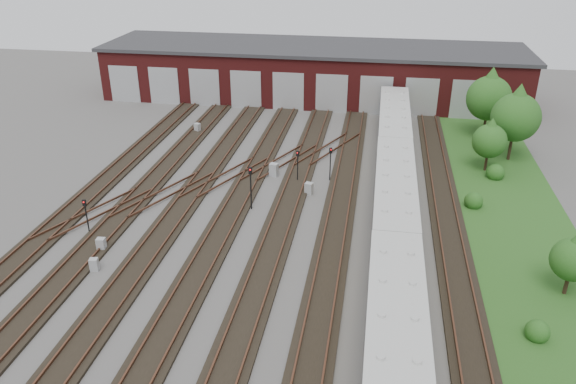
# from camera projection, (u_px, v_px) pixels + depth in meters

# --- Properties ---
(ground) EXTENTS (120.00, 120.00, 0.00)m
(ground) POSITION_uv_depth(u_px,v_px,m) (230.00, 275.00, 35.09)
(ground) COLOR #403E3B
(ground) RESTS_ON ground
(track_network) EXTENTS (30.40, 70.00, 0.33)m
(track_network) POSITION_uv_depth(u_px,v_px,m) (230.00, 268.00, 35.59)
(track_network) COLOR black
(track_network) RESTS_ON ground
(maintenance_shed) EXTENTS (51.00, 12.50, 6.35)m
(maintenance_shed) POSITION_uv_depth(u_px,v_px,m) (312.00, 71.00, 69.15)
(maintenance_shed) COLOR #561515
(maintenance_shed) RESTS_ON ground
(grass_verge) EXTENTS (8.00, 55.00, 0.05)m
(grass_verge) POSITION_uv_depth(u_px,v_px,m) (516.00, 223.00, 41.12)
(grass_verge) COLOR #234E1A
(grass_verge) RESTS_ON ground
(metro_train) EXTENTS (2.89, 47.95, 3.30)m
(metro_train) POSITION_uv_depth(u_px,v_px,m) (394.00, 196.00, 40.54)
(metro_train) COLOR black
(metro_train) RESTS_ON ground
(signal_mast_0) EXTENTS (0.25, 0.23, 2.65)m
(signal_mast_0) POSITION_uv_depth(u_px,v_px,m) (86.00, 212.00, 39.02)
(signal_mast_0) COLOR black
(signal_mast_0) RESTS_ON ground
(signal_mast_1) EXTENTS (0.29, 0.28, 3.50)m
(signal_mast_1) POSITION_uv_depth(u_px,v_px,m) (251.00, 183.00, 42.14)
(signal_mast_1) COLOR black
(signal_mast_1) RESTS_ON ground
(signal_mast_2) EXTENTS (0.26, 0.24, 2.80)m
(signal_mast_2) POSITION_uv_depth(u_px,v_px,m) (298.00, 162.00, 46.82)
(signal_mast_2) COLOR black
(signal_mast_2) RESTS_ON ground
(signal_mast_3) EXTENTS (0.27, 0.26, 2.95)m
(signal_mast_3) POSITION_uv_depth(u_px,v_px,m) (330.00, 160.00, 47.07)
(signal_mast_3) COLOR black
(signal_mast_3) RESTS_ON ground
(relay_cabinet_0) EXTENTS (0.59, 0.52, 0.85)m
(relay_cabinet_0) POSITION_uv_depth(u_px,v_px,m) (94.00, 265.00, 35.39)
(relay_cabinet_0) COLOR #96999B
(relay_cabinet_0) RESTS_ON ground
(relay_cabinet_1) EXTENTS (0.69, 0.64, 0.94)m
(relay_cabinet_1) POSITION_uv_depth(u_px,v_px,m) (197.00, 128.00, 58.55)
(relay_cabinet_1) COLOR #96999B
(relay_cabinet_1) RESTS_ON ground
(relay_cabinet_2) EXTENTS (0.58, 0.50, 0.92)m
(relay_cabinet_2) POSITION_uv_depth(u_px,v_px,m) (101.00, 244.00, 37.51)
(relay_cabinet_2) COLOR #96999B
(relay_cabinet_2) RESTS_ON ground
(relay_cabinet_3) EXTENTS (0.80, 0.72, 1.15)m
(relay_cabinet_3) POSITION_uv_depth(u_px,v_px,m) (274.00, 170.00, 48.44)
(relay_cabinet_3) COLOR #96999B
(relay_cabinet_3) RESTS_ON ground
(relay_cabinet_4) EXTENTS (0.71, 0.64, 1.00)m
(relay_cabinet_4) POSITION_uv_depth(u_px,v_px,m) (309.00, 189.00, 45.21)
(relay_cabinet_4) COLOR #96999B
(relay_cabinet_4) RESTS_ON ground
(tree_0) EXTENTS (4.39, 4.39, 7.27)m
(tree_0) POSITION_uv_depth(u_px,v_px,m) (490.00, 93.00, 55.16)
(tree_0) COLOR #2E2014
(tree_0) RESTS_ON ground
(tree_1) EXTENTS (2.96, 2.96, 4.90)m
(tree_1) POSITION_uv_depth(u_px,v_px,m) (490.00, 137.00, 48.32)
(tree_1) COLOR #2E2014
(tree_1) RESTS_ON ground
(tree_2) EXTENTS (4.34, 4.34, 7.20)m
(tree_2) POSITION_uv_depth(u_px,v_px,m) (517.00, 112.00, 49.93)
(tree_2) COLOR #2E2014
(tree_2) RESTS_ON ground
(tree_3) EXTENTS (2.54, 2.54, 4.21)m
(tree_3) POSITION_uv_depth(u_px,v_px,m) (574.00, 255.00, 32.15)
(tree_3) COLOR #2E2014
(tree_3) RESTS_ON ground
(bush_0) EXTENTS (1.29, 1.29, 1.29)m
(bush_0) POSITION_uv_depth(u_px,v_px,m) (538.00, 329.00, 29.52)
(bush_0) COLOR #1A4814
(bush_0) RESTS_ON ground
(bush_1) EXTENTS (1.41, 1.41, 1.41)m
(bush_1) POSITION_uv_depth(u_px,v_px,m) (474.00, 199.00, 43.12)
(bush_1) COLOR #1A4814
(bush_1) RESTS_ON ground
(bush_2) EXTENTS (1.54, 1.54, 1.54)m
(bush_2) POSITION_uv_depth(u_px,v_px,m) (496.00, 170.00, 47.89)
(bush_2) COLOR #1A4814
(bush_2) RESTS_ON ground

